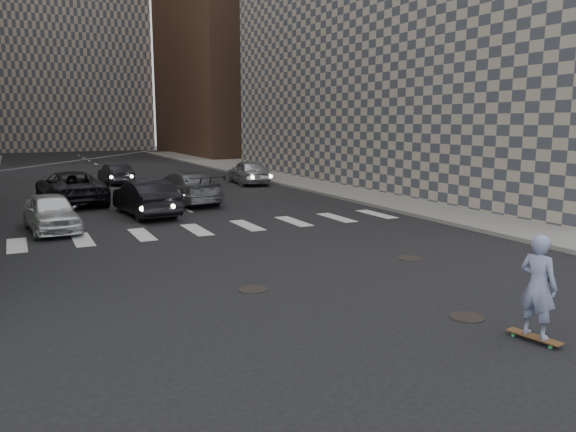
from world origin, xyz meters
The scene contains 14 objects.
ground centered at (0.00, 0.00, 0.00)m, with size 160.00×160.00×0.00m, color black.
sidewalk_right centered at (14.50, 20.00, 0.07)m, with size 13.00×80.00×0.15m, color gray.
building_right centered at (18.49, 18.49, 10.98)m, with size 15.00×33.00×22.00m.
tower_right centered at (20.00, 55.00, 18.00)m, with size 18.00×24.00×36.00m, color brown.
manhole_a centered at (1.20, -2.50, 0.01)m, with size 0.70×0.70×0.02m, color black.
manhole_b centered at (-2.00, 1.20, 0.01)m, with size 0.70×0.70×0.02m, color black.
manhole_c centered at (3.30, 2.00, 0.01)m, with size 0.70×0.70×0.02m, color black.
skateboarder centered at (1.39, -4.00, 1.05)m, with size 0.58×1.03×2.00m.
silver_sedan centered at (-5.80, 11.10, 0.70)m, with size 1.64×4.09×1.39m, color silver.
traffic_car_a centered at (-2.00, 13.00, 0.76)m, with size 1.61×4.63×1.53m, color black.
traffic_car_b centered at (0.50, 15.80, 0.78)m, with size 2.19×5.40×1.57m, color slate.
traffic_car_c centered at (-4.51, 18.00, 0.80)m, with size 2.65×5.75×1.60m, color black.
traffic_car_d centered at (6.50, 22.41, 0.77)m, with size 1.81×4.51×1.54m, color silver.
traffic_car_e centered at (-1.11, 26.11, 0.64)m, with size 1.36×3.90×1.29m, color black.
Camera 1 is at (-6.90, -10.73, 3.97)m, focal length 35.00 mm.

